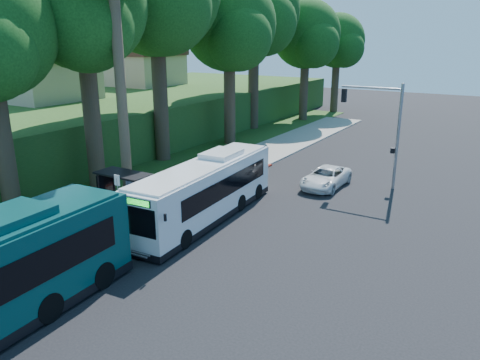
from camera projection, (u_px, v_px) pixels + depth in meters
The scene contains 15 objects.
ground at pixel (259, 223), 25.70m from camera, with size 140.00×140.00×0.00m, color black.
sidewalk at pixel (157, 199), 29.30m from camera, with size 4.50×70.00×0.12m, color gray.
red_curb at pixel (140, 228), 24.88m from camera, with size 0.25×30.00×0.13m, color maroon.
grass_verge at pixel (143, 168), 36.22m from camera, with size 8.00×70.00×0.06m, color #234719.
bus_shelter at pixel (122, 184), 26.42m from camera, with size 3.20×1.51×2.55m.
stop_sign_pole at pixel (118, 196), 23.67m from camera, with size 0.35×0.06×3.17m.
traffic_signal_pole at pixel (383, 122), 30.72m from camera, with size 4.10×0.30×7.00m.
hillside_backdrop at pixel (113, 108), 50.35m from camera, with size 24.00×60.00×8.80m.
tree_0 at pixel (83, 13), 28.54m from camera, with size 8.40×8.00×15.70m.
tree_2 at pixel (230, 29), 41.60m from camera, with size 8.82×8.40×15.12m.
tree_3 at pixel (255, 15), 48.68m from camera, with size 10.08×9.60×17.28m.
tree_4 at pixel (307, 38), 54.67m from camera, with size 8.40×8.00×14.14m.
tree_5 at pixel (338, 44), 60.95m from camera, with size 7.35×7.00×12.86m.
white_bus at pixel (206, 189), 25.87m from camera, with size 3.23×11.81×3.48m.
pickup at pixel (326, 177), 31.67m from camera, with size 2.23×4.85×1.35m, color white.
Camera 1 is at (11.47, -20.98, 9.78)m, focal length 35.00 mm.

